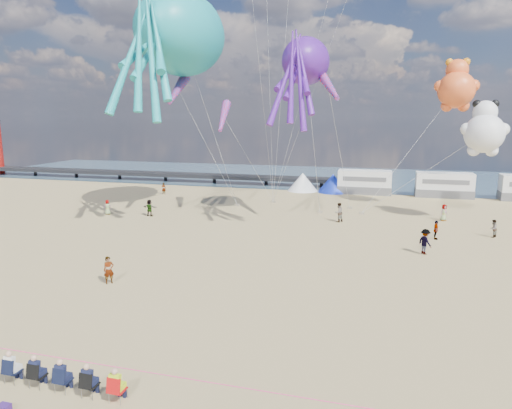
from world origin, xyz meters
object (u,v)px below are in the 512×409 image
(kite_octopus_teal, at_px, (181,34))
(kite_teddy_orange, at_px, (456,90))
(beachgoer_1, at_px, (493,229))
(beachgoer_6, at_px, (444,213))
(beachgoer_0, at_px, (108,207))
(beachgoer_3, at_px, (436,230))
(cooler_purple, at_px, (4,409))
(windsock_mid, at_px, (328,85))
(beachgoer_5, at_px, (164,188))
(kite_panda, at_px, (484,133))
(windsock_right, at_px, (223,117))
(windsock_left, at_px, (178,89))
(standing_person, at_px, (109,270))
(sandbag_b, at_px, (320,212))
(sandbag_c, at_px, (362,213))
(beachgoer_2, at_px, (425,242))
(sandbag_a, at_px, (237,205))
(beachgoer_7, at_px, (339,212))
(tent_blue, at_px, (333,183))
(sandbag_d, at_px, (350,208))
(motorhome_1, at_px, (444,185))
(tent_white, at_px, (303,182))
(spectator_row, at_px, (63,375))
(sandbag_e, at_px, (273,202))
(motorhome_0, at_px, (365,182))
(beachgoer_4, at_px, (150,208))

(kite_octopus_teal, distance_m, kite_teddy_orange, 27.25)
(beachgoer_1, relative_size, beachgoer_6, 0.94)
(beachgoer_0, xyz_separation_m, beachgoer_3, (30.89, -1.23, 0.02))
(cooler_purple, xyz_separation_m, windsock_mid, (6.89, 29.67, 12.27))
(beachgoer_5, distance_m, kite_panda, 36.68)
(windsock_right, bearing_deg, windsock_left, -168.38)
(standing_person, relative_size, windsock_mid, 0.27)
(sandbag_b, bearing_deg, sandbag_c, 9.43)
(beachgoer_0, relative_size, beachgoer_2, 0.82)
(sandbag_c, bearing_deg, sandbag_a, 177.31)
(beachgoer_1, bearing_deg, sandbag_b, -78.50)
(cooler_purple, distance_m, beachgoer_7, 32.43)
(beachgoer_3, bearing_deg, kite_teddy_orange, -9.09)
(sandbag_c, bearing_deg, windsock_left, -162.80)
(beachgoer_2, bearing_deg, beachgoer_3, -51.09)
(windsock_mid, distance_m, windsock_right, 10.86)
(tent_blue, xyz_separation_m, beachgoer_0, (-20.40, -20.01, -0.45))
(sandbag_d, distance_m, kite_panda, 14.81)
(beachgoer_5, xyz_separation_m, sandbag_a, (11.40, -4.94, -0.64))
(motorhome_1, relative_size, kite_panda, 1.12)
(cooler_purple, relative_size, beachgoer_1, 0.27)
(beachgoer_2, distance_m, kite_panda, 14.39)
(tent_white, bearing_deg, beachgoer_6, -41.15)
(spectator_row, distance_m, beachgoer_6, 36.86)
(kite_octopus_teal, bearing_deg, kite_panda, -6.57)
(cooler_purple, height_order, beachgoer_1, beachgoer_1)
(sandbag_d, relative_size, kite_teddy_orange, 0.08)
(beachgoer_0, bearing_deg, sandbag_e, -170.46)
(standing_person, relative_size, windsock_right, 0.30)
(spectator_row, relative_size, beachgoer_3, 3.94)
(beachgoer_0, bearing_deg, kite_teddy_orange, 170.40)
(sandbag_b, bearing_deg, windsock_mid, -78.49)
(beachgoer_7, height_order, sandbag_c, beachgoer_7)
(sandbag_a, relative_size, sandbag_b, 1.00)
(windsock_right, bearing_deg, standing_person, -101.76)
(motorhome_0, height_order, beachgoer_2, motorhome_0)
(motorhome_0, bearing_deg, sandbag_b, -105.68)
(beachgoer_6, distance_m, kite_panda, 7.97)
(motorhome_1, distance_m, beachgoer_1, 19.43)
(sandbag_c, bearing_deg, beachgoer_5, 167.37)
(standing_person, xyz_separation_m, sandbag_c, (13.50, 23.98, -0.71))
(motorhome_0, xyz_separation_m, sandbag_b, (-3.84, -13.66, -1.39))
(sandbag_c, bearing_deg, sandbag_d, 119.82)
(standing_person, xyz_separation_m, sandbag_e, (3.41, 27.60, -0.71))
(beachgoer_1, bearing_deg, beachgoer_4, -57.34)
(beachgoer_6, height_order, kite_octopus_teal, kite_octopus_teal)
(motorhome_1, height_order, cooler_purple, motorhome_1)
(windsock_mid, bearing_deg, motorhome_1, 33.22)
(beachgoer_2, xyz_separation_m, beachgoer_4, (-25.29, 6.18, -0.09))
(motorhome_0, xyz_separation_m, beachgoer_5, (-24.53, -7.41, -0.75))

